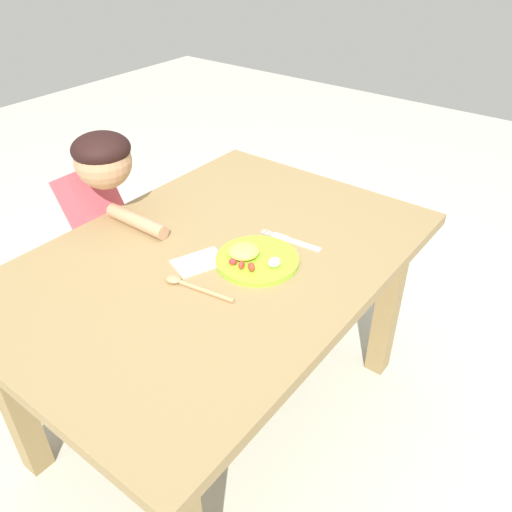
{
  "coord_description": "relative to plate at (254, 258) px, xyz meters",
  "views": [
    {
      "loc": [
        -0.95,
        -0.88,
        1.6
      ],
      "look_at": [
        0.05,
        -0.12,
        0.74
      ],
      "focal_mm": 36.05,
      "sensor_mm": 36.0,
      "label": 1
    }
  ],
  "objects": [
    {
      "name": "ground_plane",
      "position": [
        -0.04,
        0.12,
        -0.73
      ],
      "size": [
        8.0,
        8.0,
        0.0
      ],
      "primitive_type": "plane",
      "color": "beige"
    },
    {
      "name": "dining_table",
      "position": [
        -0.04,
        0.12,
        -0.12
      ],
      "size": [
        1.34,
        0.94,
        0.72
      ],
      "color": "olive",
      "rests_on": "ground_plane"
    },
    {
      "name": "plate",
      "position": [
        0.0,
        0.0,
        0.0
      ],
      "size": [
        0.25,
        0.25,
        0.05
      ],
      "color": "#91C92F",
      "rests_on": "dining_table"
    },
    {
      "name": "fork",
      "position": [
        0.16,
        -0.03,
        -0.01
      ],
      "size": [
        0.04,
        0.21,
        0.01
      ],
      "rotation": [
        0.0,
        0.0,
        1.66
      ],
      "color": "silver",
      "rests_on": "dining_table"
    },
    {
      "name": "spoon",
      "position": [
        -0.21,
        0.07,
        -0.01
      ],
      "size": [
        0.06,
        0.22,
        0.02
      ],
      "rotation": [
        0.0,
        0.0,
        1.72
      ],
      "color": "tan",
      "rests_on": "dining_table"
    },
    {
      "name": "person",
      "position": [
        -0.07,
        0.64,
        -0.13
      ],
      "size": [
        0.19,
        0.48,
        1.01
      ],
      "rotation": [
        0.0,
        0.0,
        3.14
      ],
      "color": "#435267",
      "rests_on": "ground_plane"
    },
    {
      "name": "napkin",
      "position": [
        -0.1,
        0.13,
        -0.01
      ],
      "size": [
        0.18,
        0.15,
        0.0
      ],
      "primitive_type": "cube",
      "rotation": [
        0.0,
        0.0,
        -0.38
      ],
      "color": "white",
      "rests_on": "dining_table"
    }
  ]
}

